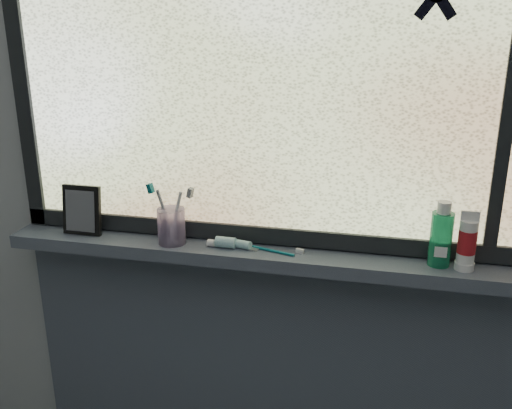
{
  "coord_description": "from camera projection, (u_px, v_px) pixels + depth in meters",
  "views": [
    {
      "loc": [
        0.3,
        -0.26,
        1.68
      ],
      "look_at": [
        -0.0,
        1.05,
        1.22
      ],
      "focal_mm": 40.0,
      "sensor_mm": 36.0,
      "label": 1
    }
  ],
  "objects": [
    {
      "name": "sill_apron",
      "position": [
        272.0,
        391.0,
        1.88
      ],
      "size": [
        1.62,
        0.02,
        0.98
      ],
      "primitive_type": "cube",
      "color": "#464E5D",
      "rests_on": "floor"
    },
    {
      "name": "toothbrush_cup",
      "position": [
        171.0,
        226.0,
        1.69
      ],
      "size": [
        0.1,
        0.1,
        0.11
      ],
      "primitive_type": "cylinder",
      "rotation": [
        0.0,
        0.0,
        -0.2
      ],
      "color": "#C1A5DB",
      "rests_on": "windowsill"
    },
    {
      "name": "window_pane",
      "position": [
        275.0,
        69.0,
        1.54
      ],
      "size": [
        1.5,
        0.01,
        1.0
      ],
      "primitive_type": "cube",
      "color": "silver",
      "rests_on": "wall_back"
    },
    {
      "name": "wall_back",
      "position": [
        276.0,
        167.0,
        1.65
      ],
      "size": [
        3.0,
        0.01,
        2.5
      ],
      "primitive_type": "cube",
      "color": "#9EA3A8",
      "rests_on": "ground"
    },
    {
      "name": "cream_tube",
      "position": [
        467.0,
        239.0,
        1.5
      ],
      "size": [
        0.06,
        0.06,
        0.12
      ],
      "primitive_type": "cylinder",
      "rotation": [
        0.0,
        0.0,
        0.28
      ],
      "color": "silver",
      "rests_on": "windowsill"
    },
    {
      "name": "windowsill",
      "position": [
        270.0,
        257.0,
        1.66
      ],
      "size": [
        1.62,
        0.14,
        0.04
      ],
      "primitive_type": "cube",
      "color": "#464E5D",
      "rests_on": "wall_back"
    },
    {
      "name": "toothbrush_lying",
      "position": [
        271.0,
        250.0,
        1.64
      ],
      "size": [
        0.18,
        0.07,
        0.01
      ],
      "primitive_type": null,
      "rotation": [
        0.0,
        0.0,
        -0.27
      ],
      "color": "#0C616C",
      "rests_on": "windowsill"
    },
    {
      "name": "frame_left",
      "position": [
        20.0,
        64.0,
        1.7
      ],
      "size": [
        0.05,
        0.03,
        1.1
      ],
      "primitive_type": "cube",
      "color": "black",
      "rests_on": "wall_back"
    },
    {
      "name": "vanity_mirror",
      "position": [
        82.0,
        210.0,
        1.76
      ],
      "size": [
        0.12,
        0.06,
        0.15
      ],
      "primitive_type": "cube",
      "rotation": [
        0.0,
        0.0,
        -0.01
      ],
      "color": "black",
      "rests_on": "windowsill"
    },
    {
      "name": "mouthwash_bottle",
      "position": [
        441.0,
        234.0,
        1.53
      ],
      "size": [
        0.07,
        0.07,
        0.15
      ],
      "primitive_type": "cylinder",
      "rotation": [
        0.0,
        0.0,
        0.29
      ],
      "color": "#1E9D65",
      "rests_on": "windowsill"
    },
    {
      "name": "toothpaste_tube",
      "position": [
        232.0,
        243.0,
        1.66
      ],
      "size": [
        0.19,
        0.06,
        0.03
      ],
      "primitive_type": null,
      "rotation": [
        0.0,
        0.0,
        -0.09
      ],
      "color": "white",
      "rests_on": "windowsill"
    },
    {
      "name": "frame_bottom",
      "position": [
        273.0,
        235.0,
        1.69
      ],
      "size": [
        1.6,
        0.03,
        0.05
      ],
      "primitive_type": "cube",
      "color": "black",
      "rests_on": "windowsill"
    }
  ]
}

